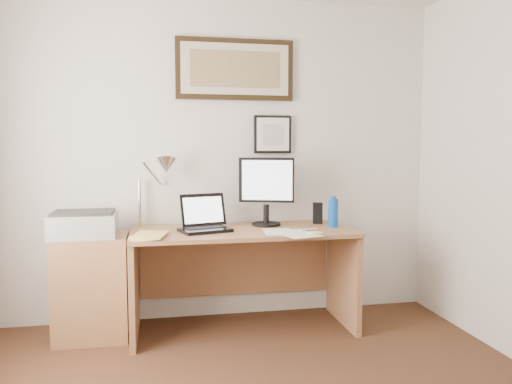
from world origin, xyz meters
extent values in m
cube|color=silver|center=(0.00, 2.00, 1.25)|extent=(3.50, 0.02, 2.50)
cube|color=#94633E|center=(-0.92, 1.68, 0.36)|extent=(0.50, 0.40, 0.73)
cylinder|color=#0E4FB9|center=(0.84, 1.61, 0.86)|extent=(0.07, 0.07, 0.21)
cylinder|color=#0E4FB9|center=(0.84, 1.61, 0.97)|extent=(0.04, 0.04, 0.02)
cube|color=black|center=(0.78, 1.80, 0.83)|extent=(0.09, 0.08, 0.16)
cube|color=white|center=(0.49, 1.37, 0.75)|extent=(0.31, 0.38, 0.00)
cube|color=white|center=(0.38, 1.46, 0.75)|extent=(0.23, 0.31, 0.00)
cube|color=#FFE578|center=(0.61, 1.36, 0.76)|extent=(0.09, 0.09, 0.01)
cylinder|color=white|center=(0.61, 1.49, 0.76)|extent=(0.14, 0.06, 0.02)
imported|color=#F1CA71|center=(-0.61, 1.45, 0.76)|extent=(0.27, 0.33, 0.02)
cube|color=#94633E|center=(0.15, 1.63, 0.73)|extent=(1.60, 0.70, 0.03)
cube|color=#94633E|center=(-0.63, 1.63, 0.36)|extent=(0.04, 0.65, 0.72)
cube|color=#94633E|center=(0.93, 1.63, 0.36)|extent=(0.04, 0.65, 0.72)
cube|color=#94633E|center=(0.15, 1.96, 0.45)|extent=(1.50, 0.03, 0.55)
cube|color=black|center=(-0.13, 1.59, 0.76)|extent=(0.40, 0.33, 0.02)
cube|color=black|center=(-0.13, 1.62, 0.78)|extent=(0.31, 0.21, 0.00)
cube|color=black|center=(-0.13, 1.72, 0.89)|extent=(0.35, 0.17, 0.23)
cube|color=white|center=(-0.13, 1.71, 0.89)|extent=(0.30, 0.14, 0.18)
cylinder|color=black|center=(0.36, 1.78, 0.76)|extent=(0.22, 0.22, 0.02)
cylinder|color=black|center=(0.36, 1.78, 0.84)|extent=(0.04, 0.04, 0.14)
cube|color=black|center=(0.36, 1.77, 1.10)|extent=(0.41, 0.16, 0.34)
cube|color=white|center=(0.36, 1.75, 1.10)|extent=(0.36, 0.12, 0.30)
cube|color=#A4A4A6|center=(-0.96, 1.65, 0.81)|extent=(0.44, 0.34, 0.16)
cube|color=#2B2B2B|center=(-0.96, 1.65, 0.90)|extent=(0.40, 0.30, 0.02)
cylinder|color=silver|center=(-0.59, 1.92, 0.93)|extent=(0.02, 0.02, 0.36)
cylinder|color=silver|center=(-0.49, 1.86, 1.15)|extent=(0.15, 0.23, 0.19)
cone|color=silver|center=(-0.39, 1.80, 1.21)|extent=(0.16, 0.18, 0.15)
cube|color=black|center=(0.15, 1.98, 1.95)|extent=(0.92, 0.03, 0.47)
cube|color=beige|center=(0.15, 1.96, 1.95)|extent=(0.84, 0.01, 0.39)
cube|color=olive|center=(0.15, 1.95, 1.95)|extent=(0.70, 0.00, 0.28)
cube|color=black|center=(0.45, 1.98, 1.45)|extent=(0.30, 0.02, 0.30)
cube|color=white|center=(0.45, 1.96, 1.45)|extent=(0.26, 0.00, 0.26)
cube|color=#AFB4B9|center=(0.45, 1.96, 1.45)|extent=(0.17, 0.00, 0.17)
camera|label=1|loc=(-0.44, -1.92, 1.34)|focal=35.00mm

